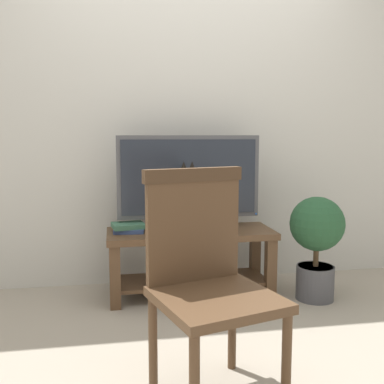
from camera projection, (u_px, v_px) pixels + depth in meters
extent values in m
plane|color=gray|center=(212.00, 328.00, 2.62)|extent=(12.00, 12.00, 0.00)
cube|color=beige|center=(185.00, 98.00, 3.40)|extent=(7.00, 0.12, 2.80)
cube|color=#513823|center=(191.00, 234.00, 3.13)|extent=(1.15, 0.44, 0.04)
cube|color=#513823|center=(115.00, 277.00, 2.90)|extent=(0.07, 0.07, 0.42)
cube|color=#513823|center=(271.00, 269.00, 3.08)|extent=(0.07, 0.07, 0.42)
cube|color=#513823|center=(115.00, 263.00, 3.23)|extent=(0.07, 0.07, 0.42)
cube|color=#513823|center=(255.00, 256.00, 3.41)|extent=(0.07, 0.07, 0.42)
cube|color=#513823|center=(191.00, 280.00, 3.17)|extent=(1.05, 0.36, 0.02)
cube|color=#4C4C51|center=(189.00, 226.00, 3.20)|extent=(0.31, 0.20, 0.03)
cube|color=#4C4C51|center=(189.00, 221.00, 3.19)|extent=(0.06, 0.04, 0.05)
cube|color=#4C4C51|center=(189.00, 177.00, 3.15)|extent=(1.00, 0.05, 0.58)
cube|color=#232833|center=(190.00, 177.00, 3.12)|extent=(0.95, 0.01, 0.52)
sphere|color=#2672F2|center=(256.00, 214.00, 3.24)|extent=(0.01, 0.01, 0.01)
cube|color=#BCBCC1|center=(187.00, 229.00, 3.02)|extent=(0.34, 0.29, 0.06)
cube|color=black|center=(191.00, 234.00, 2.87)|extent=(0.21, 0.01, 0.03)
ellipsoid|color=black|center=(187.00, 207.00, 3.00)|extent=(0.20, 0.27, 0.25)
ellipsoid|color=black|center=(188.00, 196.00, 2.96)|extent=(0.17, 0.17, 0.23)
sphere|color=black|center=(188.00, 176.00, 2.93)|extent=(0.10, 0.10, 0.10)
cone|color=black|center=(184.00, 166.00, 2.91)|extent=(0.05, 0.05, 0.06)
cone|color=black|center=(192.00, 166.00, 2.92)|extent=(0.05, 0.05, 0.06)
sphere|color=#B2C64C|center=(186.00, 175.00, 2.88)|extent=(0.02, 0.02, 0.02)
sphere|color=#B2C64C|center=(192.00, 175.00, 2.88)|extent=(0.02, 0.02, 0.02)
cylinder|color=black|center=(198.00, 224.00, 2.93)|extent=(0.08, 0.22, 0.04)
cylinder|color=#513823|center=(286.00, 364.00, 1.79)|extent=(0.04, 0.04, 0.43)
cylinder|color=#513823|center=(153.00, 343.00, 1.97)|extent=(0.04, 0.04, 0.43)
cylinder|color=#513823|center=(233.00, 326.00, 2.15)|extent=(0.04, 0.04, 0.43)
cube|color=#513823|center=(217.00, 300.00, 1.85)|extent=(0.58, 0.58, 0.04)
cube|color=#513823|center=(194.00, 225.00, 2.01)|extent=(0.44, 0.16, 0.51)
cube|color=#412C1C|center=(194.00, 175.00, 1.98)|extent=(0.46, 0.17, 0.06)
cube|color=#33477A|center=(129.00, 230.00, 3.06)|extent=(0.22, 0.17, 0.03)
cube|color=#38664C|center=(128.00, 225.00, 3.07)|extent=(0.24, 0.21, 0.03)
cylinder|color=#47474C|center=(315.00, 282.00, 3.08)|extent=(0.26, 0.26, 0.23)
cylinder|color=#332319|center=(316.00, 267.00, 3.07)|extent=(0.24, 0.24, 0.02)
cylinder|color=#4C3823|center=(316.00, 256.00, 3.06)|extent=(0.04, 0.04, 0.15)
sphere|color=#234C2D|center=(317.00, 224.00, 3.03)|extent=(0.37, 0.37, 0.37)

